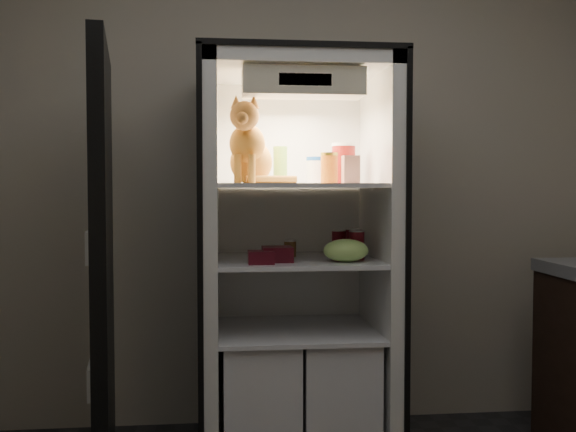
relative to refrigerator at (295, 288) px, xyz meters
name	(u,v)px	position (x,y,z in m)	size (l,w,h in m)	color
room_shell	(357,52)	(0.00, -1.38, 0.83)	(3.60, 3.60, 3.60)	white
refrigerator	(295,288)	(0.00, 0.00, 0.00)	(0.90, 0.72, 1.88)	white
fridge_door	(103,273)	(-0.84, -0.30, 0.12)	(0.18, 0.87, 1.85)	black
tabby_cat	(249,151)	(-0.22, -0.15, 0.64)	(0.32, 0.38, 0.38)	#B86A17
parmesan_shaker	(280,165)	(-0.07, 0.04, 0.59)	(0.07, 0.07, 0.18)	#268E34
mayo_tub	(316,170)	(0.10, 0.05, 0.56)	(0.09, 0.09, 0.13)	white
salsa_jar	(329,168)	(0.15, -0.10, 0.57)	(0.08, 0.08, 0.14)	maroon
pepper_jar	(344,163)	(0.24, 0.03, 0.60)	(0.12, 0.12, 0.19)	#A62116
cream_carton	(351,170)	(0.23, -0.19, 0.56)	(0.07, 0.07, 0.12)	beige
soda_can_a	(339,243)	(0.21, 0.00, 0.21)	(0.07, 0.07, 0.13)	black
soda_can_b	(354,243)	(0.27, -0.07, 0.22)	(0.07, 0.07, 0.14)	black
soda_can_c	(357,245)	(0.27, -0.13, 0.21)	(0.07, 0.07, 0.13)	black
condiment_jar	(290,248)	(-0.02, 0.02, 0.19)	(0.06, 0.06, 0.08)	brown
grape_bag	(346,250)	(0.20, -0.22, 0.20)	(0.20, 0.15, 0.10)	#9ECA5E
berry_box_left	(261,257)	(-0.18, -0.25, 0.18)	(0.11, 0.11, 0.06)	#530D19
berry_box_right	(277,254)	(-0.10, -0.18, 0.18)	(0.13, 0.13, 0.07)	#530D19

